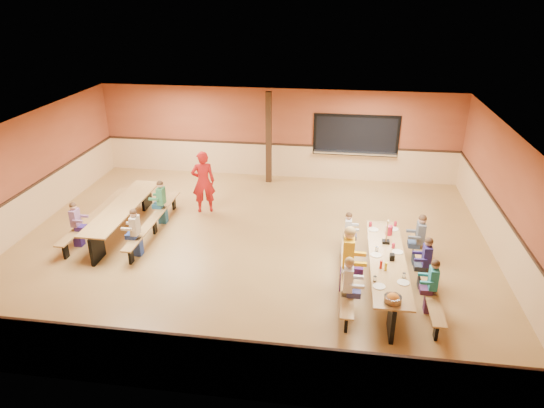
# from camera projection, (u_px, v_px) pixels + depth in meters

# --- Properties ---
(ground) EXTENTS (12.00, 12.00, 0.00)m
(ground) POSITION_uv_depth(u_px,v_px,m) (251.00, 245.00, 12.30)
(ground) COLOR olive
(ground) RESTS_ON ground
(room_envelope) EXTENTS (12.04, 10.04, 3.02)m
(room_envelope) POSITION_uv_depth(u_px,v_px,m) (250.00, 220.00, 12.02)
(room_envelope) COLOR brown
(room_envelope) RESTS_ON ground
(kitchen_pass_through) EXTENTS (2.78, 0.28, 1.38)m
(kitchen_pass_through) POSITION_uv_depth(u_px,v_px,m) (356.00, 137.00, 15.83)
(kitchen_pass_through) COLOR black
(kitchen_pass_through) RESTS_ON ground
(structural_post) EXTENTS (0.18, 0.18, 3.00)m
(structural_post) POSITION_uv_depth(u_px,v_px,m) (269.00, 138.00, 15.69)
(structural_post) COLOR black
(structural_post) RESTS_ON ground
(cafeteria_table_main) EXTENTS (1.91, 3.70, 0.74)m
(cafeteria_table_main) POSITION_uv_depth(u_px,v_px,m) (386.00, 267.00, 10.32)
(cafeteria_table_main) COLOR #9E753E
(cafeteria_table_main) RESTS_ON ground
(cafeteria_table_second) EXTENTS (1.91, 3.70, 0.74)m
(cafeteria_table_second) POSITION_uv_depth(u_px,v_px,m) (124.00, 213.00, 12.78)
(cafeteria_table_second) COLOR #9E753E
(cafeteria_table_second) RESTS_ON ground
(seated_child_white_left) EXTENTS (0.39, 0.32, 1.26)m
(seated_child_white_left) POSITION_uv_depth(u_px,v_px,m) (348.00, 287.00, 9.46)
(seated_child_white_left) COLOR white
(seated_child_white_left) RESTS_ON ground
(seated_adult_yellow) EXTENTS (0.49, 0.40, 1.47)m
(seated_adult_yellow) POSITION_uv_depth(u_px,v_px,m) (348.00, 259.00, 10.21)
(seated_adult_yellow) COLOR #EEAE14
(seated_adult_yellow) RESTS_ON ground
(seated_child_grey_left) EXTENTS (0.32, 0.27, 1.12)m
(seated_child_grey_left) POSITION_uv_depth(u_px,v_px,m) (348.00, 234.00, 11.61)
(seated_child_grey_left) COLOR silver
(seated_child_grey_left) RESTS_ON ground
(seated_child_teal_right) EXTENTS (0.35, 0.29, 1.17)m
(seated_child_teal_right) POSITION_uv_depth(u_px,v_px,m) (432.00, 287.00, 9.54)
(seated_child_teal_right) COLOR teal
(seated_child_teal_right) RESTS_ON ground
(seated_child_navy_right) EXTENTS (0.36, 0.30, 1.20)m
(seated_child_navy_right) POSITION_uv_depth(u_px,v_px,m) (426.00, 263.00, 10.32)
(seated_child_navy_right) COLOR navy
(seated_child_navy_right) RESTS_ON ground
(seated_child_char_right) EXTENTS (0.39, 0.32, 1.24)m
(seated_child_char_right) POSITION_uv_depth(u_px,v_px,m) (420.00, 240.00, 11.22)
(seated_child_char_right) COLOR #50545A
(seated_child_char_right) RESTS_ON ground
(seated_child_purple_sec) EXTENTS (0.35, 0.28, 1.16)m
(seated_child_purple_sec) POSITION_uv_depth(u_px,v_px,m) (76.00, 225.00, 12.03)
(seated_child_purple_sec) COLOR #7D5378
(seated_child_purple_sec) RESTS_ON ground
(seated_child_green_sec) EXTENTS (0.37, 0.31, 1.22)m
(seated_child_green_sec) POSITION_uv_depth(u_px,v_px,m) (162.00, 202.00, 13.21)
(seated_child_green_sec) COLOR #2F6F45
(seated_child_green_sec) RESTS_ON ground
(seated_child_tan_sec) EXTENTS (0.36, 0.30, 1.20)m
(seated_child_tan_sec) POSITION_uv_depth(u_px,v_px,m) (136.00, 233.00, 11.61)
(seated_child_tan_sec) COLOR #C3B59E
(seated_child_tan_sec) RESTS_ON ground
(standing_woman) EXTENTS (0.77, 0.64, 1.83)m
(standing_woman) POSITION_uv_depth(u_px,v_px,m) (203.00, 182.00, 13.78)
(standing_woman) COLOR #AF1514
(standing_woman) RESTS_ON ground
(punch_pitcher) EXTENTS (0.16, 0.16, 0.22)m
(punch_pitcher) POSITION_uv_depth(u_px,v_px,m) (389.00, 230.00, 11.17)
(punch_pitcher) COLOR #AD172B
(punch_pitcher) RESTS_ON cafeteria_table_main
(chip_bowl) EXTENTS (0.32, 0.32, 0.15)m
(chip_bowl) POSITION_uv_depth(u_px,v_px,m) (393.00, 298.00, 8.79)
(chip_bowl) COLOR orange
(chip_bowl) RESTS_ON cafeteria_table_main
(napkin_dispenser) EXTENTS (0.10, 0.14, 0.13)m
(napkin_dispenser) POSITION_uv_depth(u_px,v_px,m) (392.00, 257.00, 10.15)
(napkin_dispenser) COLOR black
(napkin_dispenser) RESTS_ON cafeteria_table_main
(condiment_mustard) EXTENTS (0.06, 0.06, 0.17)m
(condiment_mustard) POSITION_uv_depth(u_px,v_px,m) (386.00, 266.00, 9.78)
(condiment_mustard) COLOR yellow
(condiment_mustard) RESTS_ON cafeteria_table_main
(condiment_ketchup) EXTENTS (0.06, 0.06, 0.17)m
(condiment_ketchup) POSITION_uv_depth(u_px,v_px,m) (381.00, 265.00, 9.84)
(condiment_ketchup) COLOR #B2140F
(condiment_ketchup) RESTS_ON cafeteria_table_main
(table_paddle) EXTENTS (0.16, 0.16, 0.56)m
(table_paddle) POSITION_uv_depth(u_px,v_px,m) (386.00, 237.00, 10.80)
(table_paddle) COLOR black
(table_paddle) RESTS_ON cafeteria_table_main
(place_settings) EXTENTS (0.65, 3.30, 0.11)m
(place_settings) POSITION_uv_depth(u_px,v_px,m) (388.00, 256.00, 10.21)
(place_settings) COLOR beige
(place_settings) RESTS_ON cafeteria_table_main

